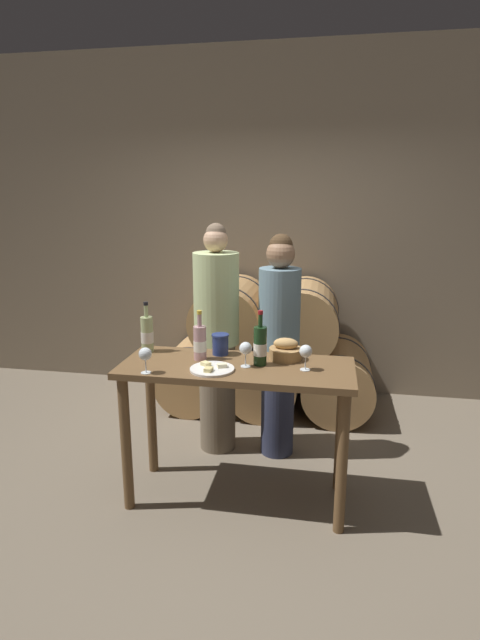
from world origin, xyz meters
name	(u,v)px	position (x,y,z in m)	size (l,w,h in m)	color
ground_plane	(237,497)	(0.00, 0.00, 0.00)	(10.00, 10.00, 0.00)	#726654
stone_wall_back	(275,226)	(0.00, 2.02, 1.60)	(10.00, 0.12, 3.20)	#7F705B
barrel_stack	(267,352)	(0.00, 1.47, 0.52)	(1.89, 0.86, 1.16)	tan
tasting_table	(237,390)	(0.00, 0.00, 0.74)	(1.40, 0.56, 0.90)	brown
person_left	(217,339)	(-0.27, 0.64, 0.87)	(0.33, 0.33, 1.70)	#756651
person_right	(279,344)	(0.19, 0.64, 0.85)	(0.30, 0.30, 1.64)	#2D334C
wine_bottle_red	(260,346)	(0.14, 0.03, 1.02)	(0.08, 0.08, 0.33)	#193819
wine_bottle_white	(147,334)	(-0.62, 0.16, 1.02)	(0.08, 0.08, 0.33)	#ADBC7F
wine_bottle_rose	(200,343)	(-0.24, 0.06, 1.01)	(0.08, 0.08, 0.31)	#BC8E93
blue_crock	(220,343)	(-0.14, 0.18, 0.98)	(0.11, 0.11, 0.13)	navy
bread_basket	(286,351)	(0.28, 0.16, 0.95)	(0.20, 0.20, 0.14)	#A87F4C
cheese_plate	(212,369)	(-0.12, -0.12, 0.91)	(0.26, 0.26, 0.04)	white
wine_glass_far_left	(145,355)	(-0.49, -0.23, 1.01)	(0.08, 0.08, 0.15)	white
wine_glass_left	(246,349)	(0.06, -0.02, 1.01)	(0.08, 0.08, 0.15)	white
wine_glass_center	(306,352)	(0.41, -0.02, 1.01)	(0.08, 0.08, 0.15)	white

